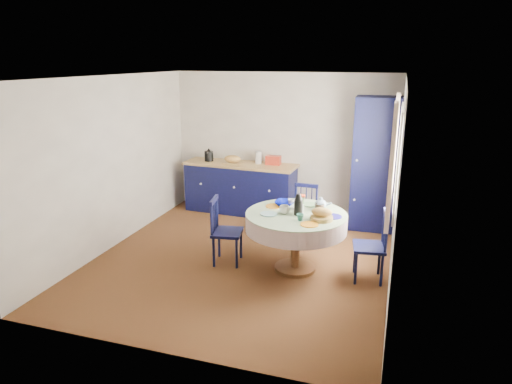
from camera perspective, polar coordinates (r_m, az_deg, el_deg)
floor at (r=6.51m, az=-1.75°, el=-8.35°), size 4.50×4.50×0.00m
ceiling at (r=5.92m, az=-1.97°, el=14.20°), size 4.50×4.50×0.00m
wall_back at (r=8.21m, az=3.36°, el=6.01°), size 4.00×0.02×2.50m
wall_left at (r=7.00m, az=-17.53°, el=3.46°), size 0.02×4.50×2.50m
wall_right at (r=5.77m, az=17.24°, el=0.83°), size 0.02×4.50×2.50m
window at (r=6.00m, az=17.06°, el=4.12°), size 0.10×1.74×1.45m
kitchen_counter at (r=8.31m, az=-1.94°, el=0.64°), size 2.07×0.74×1.15m
pantry_cabinet at (r=7.62m, az=14.80°, el=3.36°), size 0.77×0.57×2.16m
dining_table at (r=5.96m, az=5.12°, el=-3.81°), size 1.32×1.32×1.08m
chair_left at (r=6.25m, az=-3.97°, el=-4.82°), size 0.45×0.47×0.92m
chair_far at (r=6.96m, az=5.98°, el=-2.76°), size 0.41×0.39×0.90m
chair_right at (r=5.94m, az=14.35°, el=-6.50°), size 0.44×0.46×0.92m
mug_a at (r=5.89m, az=3.57°, el=-2.21°), size 0.13×0.13×0.10m
mug_b at (r=5.66m, az=5.54°, el=-3.16°), size 0.09×0.09×0.09m
mug_c at (r=6.04m, az=7.94°, el=-1.91°), size 0.12×0.12×0.10m
mug_d at (r=6.22m, az=4.41°, el=-1.30°), size 0.09×0.09×0.09m
cobalt_bowl at (r=6.20m, az=3.62°, el=-1.43°), size 0.27×0.27×0.07m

